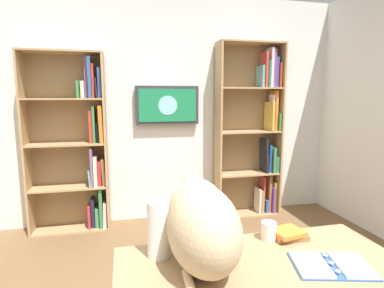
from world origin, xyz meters
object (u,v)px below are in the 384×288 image
bookshelf_left (255,132)px  paper_towel_roll (159,229)px  cat (201,222)px  desk_book_stack (289,234)px  coffee_mug (269,231)px  open_binder (331,265)px  wall_mounted_tv (167,105)px  bookshelf_right (78,145)px

bookshelf_left → paper_towel_roll: 2.66m
bookshelf_left → paper_towel_roll: size_ratio=8.01×
cat → desk_book_stack: (-0.52, -0.14, -0.17)m
coffee_mug → desk_book_stack: coffee_mug is taller
paper_towel_roll → bookshelf_left: bearing=-124.0°
open_binder → wall_mounted_tv: bearing=-82.2°
wall_mounted_tv → paper_towel_roll: bearing=80.6°
open_binder → coffee_mug: size_ratio=3.91×
bookshelf_left → bookshelf_right: bookshelf_left is taller
bookshelf_left → wall_mounted_tv: bearing=-4.2°
bookshelf_left → coffee_mug: bookshelf_left is taller
open_binder → paper_towel_roll: (0.73, -0.26, 0.13)m
bookshelf_left → wall_mounted_tv: 1.16m
bookshelf_right → open_binder: (-1.37, 2.47, -0.21)m
open_binder → coffee_mug: bearing=-63.7°
wall_mounted_tv → open_binder: 2.65m
wall_mounted_tv → desk_book_stack: size_ratio=3.98×
paper_towel_roll → bookshelf_right: bearing=-73.8°
bookshelf_right → cat: size_ratio=3.01×
bookshelf_left → desk_book_stack: (0.79, 2.18, -0.29)m
bookshelf_left → paper_towel_roll: bearing=56.0°
open_binder → desk_book_stack: (0.04, -0.29, 0.02)m
bookshelf_left → desk_book_stack: bearing=70.0°
cat → coffee_mug: bearing=-159.3°
paper_towel_roll → coffee_mug: bearing=-176.3°
bookshelf_left → cat: bookshelf_left is taller
bookshelf_right → wall_mounted_tv: 1.11m
open_binder → bookshelf_right: bearing=-61.0°
coffee_mug → desk_book_stack: 0.11m
bookshelf_left → cat: (1.31, 2.32, -0.12)m
bookshelf_right → paper_towel_roll: size_ratio=7.37×
wall_mounted_tv → bookshelf_right: bearing=4.6°
cat → desk_book_stack: 0.56m
desk_book_stack → paper_towel_roll: bearing=1.9°
bookshelf_right → cat: 2.46m
open_binder → coffee_mug: 0.34m
bookshelf_left → desk_book_stack: bookshelf_left is taller
desk_book_stack → open_binder: bearing=98.1°
paper_towel_roll → desk_book_stack: paper_towel_roll is taller
wall_mounted_tv → cat: 2.45m
paper_towel_roll → open_binder: bearing=160.1°
cat → coffee_mug: 0.46m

